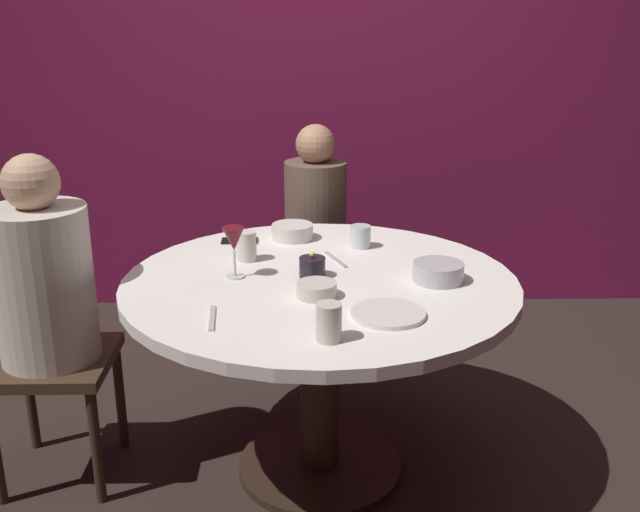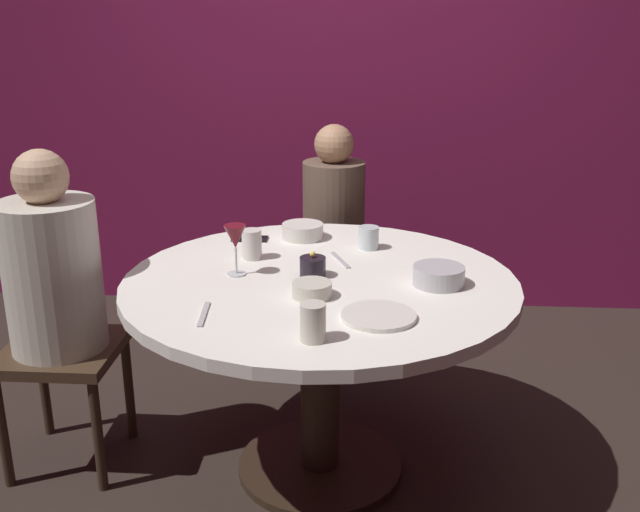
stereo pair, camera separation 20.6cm
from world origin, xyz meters
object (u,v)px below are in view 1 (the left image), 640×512
Objects in this scene: bowl_serving_large at (438,272)px; candle_holder at (312,267)px; dining_table at (320,321)px; cell_phone at (240,241)px; seated_diner_back at (316,218)px; dinner_plate at (388,314)px; bowl_salad_center at (292,232)px; wine_glass at (234,241)px; cup_by_right_diner at (329,322)px; cup_by_left_diner at (246,246)px; bowl_small_white at (317,290)px; cup_near_candle at (361,237)px; seated_diner_left at (44,287)px.

candle_holder is at bearing 173.05° from bowl_serving_large.
cell_phone is (-0.31, 0.42, 0.16)m from dining_table.
seated_diner_back reaches higher than cell_phone.
dinner_plate is 0.35m from bowl_serving_large.
seated_diner_back is 1.28m from dinner_plate.
seated_diner_back is 6.95× the size of bowl_salad_center.
cell_phone is at bearing 147.14° from bowl_serving_large.
wine_glass is 1.63× the size of cup_by_right_diner.
cup_by_left_diner is (0.03, 0.17, -0.07)m from wine_glass.
bowl_serving_large is (0.39, -0.03, 0.19)m from dining_table.
dinner_plate is 1.37× the size of bowl_salad_center.
bowl_serving_large is 1.34× the size of bowl_small_white.
cup_near_candle reaches higher than bowl_small_white.
bowl_serving_large is (0.68, -0.05, -0.10)m from wine_glass.
cell_phone is at bearing 170.18° from cup_near_candle.
dinner_plate is at bearing -57.09° from candle_holder.
seated_diner_back is at bearing 90.54° from cup_by_right_diner.
seated_diner_left is 8.42× the size of cell_phone.
cell_phone is at bearing 124.01° from dinner_plate.
bowl_small_white is at bearing -109.21° from cup_near_candle.
bowl_salad_center is (-0.10, -0.49, 0.08)m from seated_diner_back.
seated_diner_back is 6.42× the size of wine_glass.
cup_by_left_diner is at bearing 143.38° from candle_holder.
candle_holder is 0.71× the size of bowl_small_white.
candle_holder is 0.49m from cell_phone.
seated_diner_back is 8.07× the size of cell_phone.
dining_table is at bearing -115.54° from cup_near_candle.
cell_phone is at bearing -170.90° from bowl_salad_center.
seated_diner_left is 10.91× the size of cup_by_left_diner.
cup_by_right_diner reaches higher than cell_phone.
seated_diner_left is at bearing -178.42° from wine_glass.
cup_near_candle is (0.26, -0.11, 0.01)m from bowl_salad_center.
cell_phone is at bearing 101.23° from cup_by_left_diner.
cup_near_candle is (0.19, 0.32, 0.01)m from candle_holder.
bowl_salad_center is 0.95m from cup_by_right_diner.
candle_holder is (0.90, 0.02, 0.06)m from seated_diner_left.
wine_glass is (-0.29, -0.92, 0.18)m from seated_diner_back.
seated_diner_left is 5.28× the size of dinner_plate.
dining_table is at bearing -35.29° from candle_holder.
dinner_plate is 0.89m from cell_phone.
candle_holder is at bearing -120.39° from cup_near_candle.
wine_glass reaches higher than candle_holder.
cup_by_right_diner reaches higher than cup_near_candle.
dinner_plate is 0.66m from cup_near_candle.
bowl_salad_center is (0.21, 0.03, 0.03)m from cell_phone.
cup_near_candle is 0.84m from cup_by_right_diner.
cup_near_candle is at bearing 92.89° from dinner_plate.
cup_by_right_diner is (-0.38, -0.45, 0.02)m from bowl_serving_large.
cup_by_right_diner is (0.01, -1.42, 0.11)m from seated_diner_back.
cup_by_left_diner is at bearing 11.05° from cell_phone.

